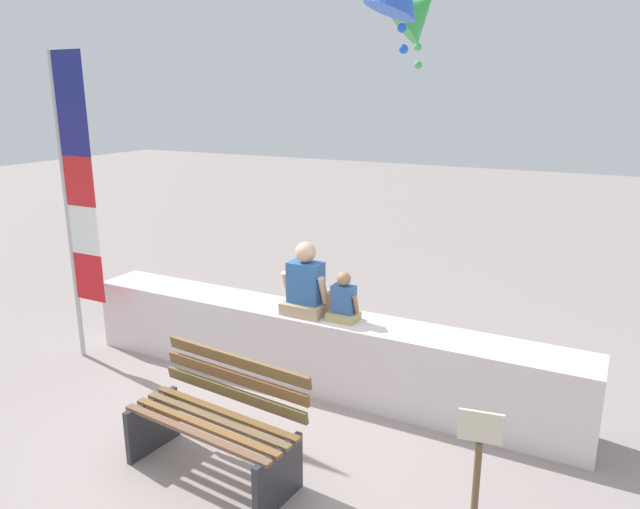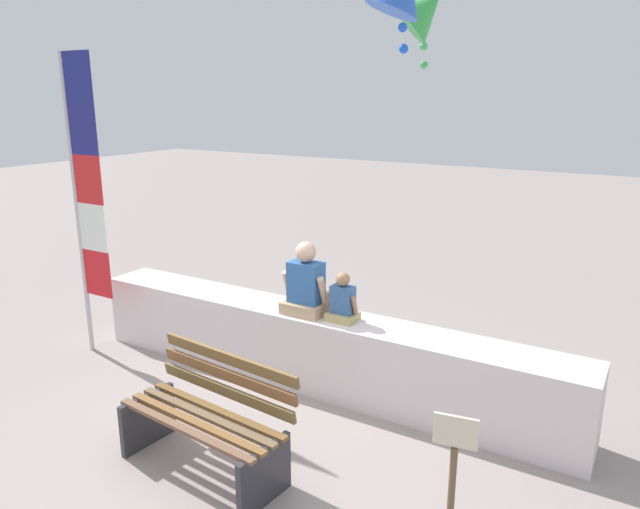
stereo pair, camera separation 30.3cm
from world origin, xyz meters
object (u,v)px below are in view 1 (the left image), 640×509
at_px(park_bench, 217,423).
at_px(person_adult, 306,286).
at_px(flag_banner, 75,192).
at_px(person_child, 344,301).
at_px(sign_post, 476,489).
at_px(kite_green, 417,12).

xyz_separation_m(park_bench, person_adult, (-0.07, 1.55, 0.64)).
bearing_deg(flag_banner, person_adult, 12.86).
distance_m(park_bench, person_child, 1.68).
bearing_deg(flag_banner, sign_post, -16.00).
bearing_deg(kite_green, flag_banner, -144.54).
bearing_deg(person_child, kite_green, 86.60).
bearing_deg(person_adult, kite_green, 71.91).
xyz_separation_m(person_child, flag_banner, (-2.81, -0.55, 0.90)).
height_order(person_child, kite_green, kite_green).
relative_size(person_child, kite_green, 0.52).
bearing_deg(park_bench, sign_post, -8.09).
xyz_separation_m(flag_banner, kite_green, (2.90, 2.07, 1.80)).
distance_m(park_bench, sign_post, 2.06).
distance_m(park_bench, person_adult, 1.68).
height_order(flag_banner, sign_post, flag_banner).
xyz_separation_m(person_adult, flag_banner, (-2.41, -0.55, 0.81)).
xyz_separation_m(kite_green, sign_post, (1.60, -3.36, -2.94)).
bearing_deg(sign_post, kite_green, 115.43).
height_order(person_adult, person_child, person_adult).
distance_m(person_child, flag_banner, 3.00).
xyz_separation_m(park_bench, sign_post, (2.02, -0.29, 0.31)).
distance_m(flag_banner, kite_green, 3.99).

